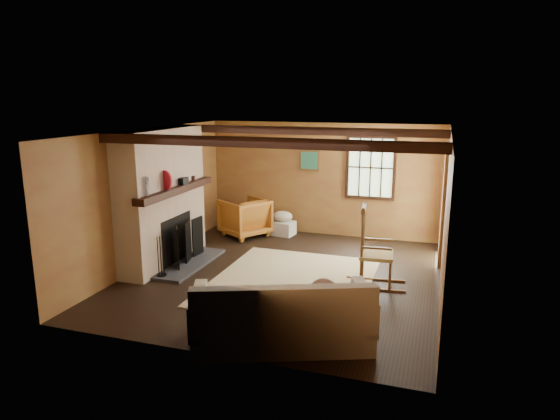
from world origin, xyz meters
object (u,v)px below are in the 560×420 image
at_px(rocking_chair, 374,252).
at_px(sofa, 283,320).
at_px(fireplace, 164,203).
at_px(laundry_basket, 282,228).
at_px(armchair, 245,217).

distance_m(rocking_chair, sofa, 2.43).
height_order(fireplace, laundry_basket, fireplace).
bearing_deg(sofa, armchair, 96.00).
bearing_deg(sofa, laundry_basket, 86.46).
xyz_separation_m(rocking_chair, laundry_basket, (-2.26, 2.34, -0.40)).
relative_size(rocking_chair, sofa, 0.55).
bearing_deg(fireplace, rocking_chair, 0.76).
xyz_separation_m(rocking_chair, sofa, (-0.76, -2.29, -0.24)).
distance_m(sofa, armchair, 4.88).
xyz_separation_m(laundry_basket, armchair, (-0.75, -0.31, 0.26)).
relative_size(laundry_basket, armchair, 0.56).
bearing_deg(armchair, rocking_chair, 88.91).
distance_m(laundry_basket, armchair, 0.85).
xyz_separation_m(sofa, laundry_basket, (-1.50, 4.64, -0.16)).
distance_m(sofa, laundry_basket, 4.88).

